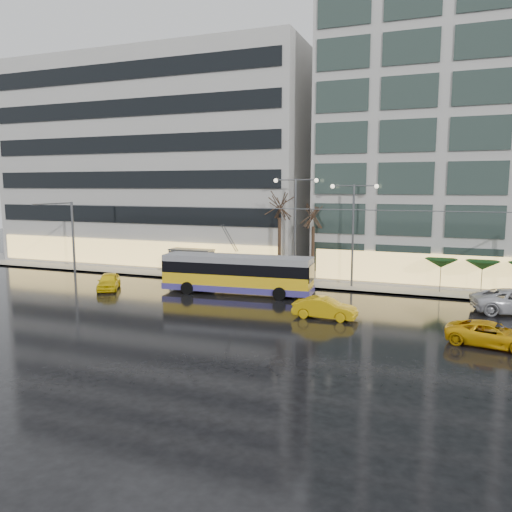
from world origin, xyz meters
The scene contains 20 objects.
ground centered at (0.00, 0.00, 0.00)m, with size 140.00×140.00×0.00m, color black.
sidewalk centered at (2.00, 14.00, 0.07)m, with size 80.00×10.00×0.15m, color gray.
kerb centered at (2.00, 9.05, 0.07)m, with size 80.00×0.10×0.15m, color slate.
building_left centered at (-16.00, 19.00, 11.15)m, with size 34.00×14.00×22.00m, color #B1AFAA.
building_right centered at (19.00, 19.00, 12.65)m, with size 32.00×14.00×25.00m, color #B1AFAA.
trolleybus centered at (-1.11, 5.17, 1.50)m, with size 12.14×4.93×5.56m.
catenary centered at (1.00, 7.94, 4.25)m, with size 42.24×5.12×7.00m.
bus_shelter centered at (-8.38, 10.69, 1.96)m, with size 4.20×1.60×2.51m.
street_lamp_near centered at (2.00, 10.80, 5.99)m, with size 3.96×0.36×9.03m.
street_lamp_far centered at (7.00, 10.80, 5.71)m, with size 3.96×0.36×8.53m.
tree_a centered at (0.50, 11.00, 7.09)m, with size 3.20×3.20×8.40m.
tree_b centered at (3.50, 11.20, 6.40)m, with size 3.20×3.20×7.70m.
parasol_a centered at (14.00, 11.00, 2.45)m, with size 2.50×2.50×2.65m.
parasol_b centered at (17.00, 11.00, 2.45)m, with size 2.50×2.50×2.65m.
taxi_a centered at (-11.75, 2.95, 0.68)m, with size 1.61×4.00×1.36m, color yellow.
taxi_b centered at (7.10, 0.32, 0.68)m, with size 1.44×4.12×1.36m, color #E0AA0B.
taxi_c centered at (16.75, -2.08, 0.64)m, with size 2.14×4.63×1.29m, color #EBAD0C.
pedestrian_a centered at (-6.36, 10.39, 1.62)m, with size 1.09×1.11×2.19m.
pedestrian_b centered at (-6.90, 11.25, 1.01)m, with size 0.85×0.67×1.72m.
pedestrian_c centered at (-9.34, 11.08, 1.27)m, with size 1.27×0.95×2.11m.
Camera 1 is at (14.10, -30.74, 8.52)m, focal length 35.00 mm.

